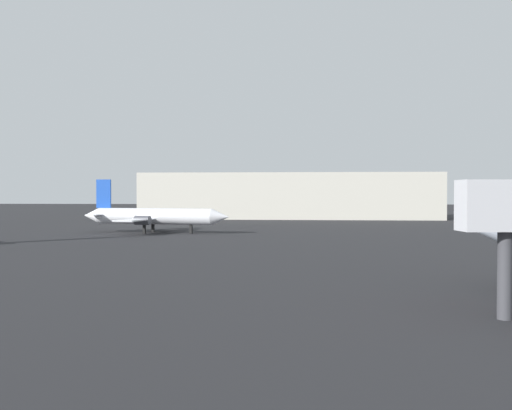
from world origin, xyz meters
name	(u,v)px	position (x,y,z in m)	size (l,w,h in m)	color
airplane_distant	(153,216)	(-20.11, 79.23, 2.49)	(23.20, 16.88, 7.95)	white
terminal_building	(290,196)	(-1.29, 132.86, 5.22)	(67.69, 19.95, 10.44)	beige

